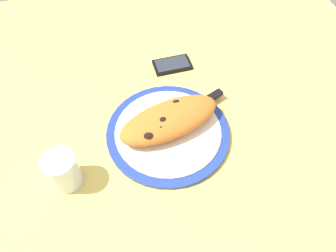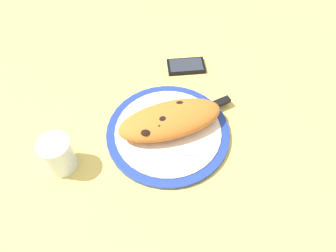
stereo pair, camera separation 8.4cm
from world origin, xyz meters
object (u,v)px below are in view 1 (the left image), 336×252
(calzone, at_px, (169,120))
(knife, at_px, (197,106))
(water_glass, at_px, (63,172))
(smartphone, at_px, (172,65))
(plate, at_px, (168,132))
(fork, at_px, (178,151))

(calzone, relative_size, knife, 1.21)
(calzone, distance_m, water_glass, 0.29)
(smartphone, bearing_deg, water_glass, -137.58)
(smartphone, bearing_deg, calzone, -106.93)
(knife, height_order, smartphone, knife)
(knife, distance_m, smartphone, 0.19)
(calzone, relative_size, water_glass, 3.11)
(plate, xyz_separation_m, calzone, (0.01, 0.01, 0.04))
(calzone, relative_size, smartphone, 2.52)
(knife, relative_size, smartphone, 2.07)
(plate, xyz_separation_m, smartphone, (0.08, 0.25, -0.00))
(fork, bearing_deg, calzone, 91.32)
(plate, distance_m, smartphone, 0.26)
(fork, distance_m, smartphone, 0.32)
(water_glass, bearing_deg, calzone, 16.77)
(calzone, height_order, knife, calzone)
(knife, bearing_deg, fork, -125.76)
(calzone, xyz_separation_m, water_glass, (-0.28, -0.08, -0.00))
(knife, bearing_deg, smartphone, 96.05)
(fork, relative_size, smartphone, 1.34)
(plate, height_order, water_glass, water_glass)
(plate, relative_size, calzone, 1.11)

